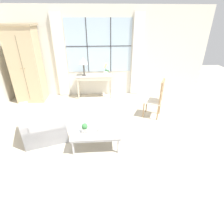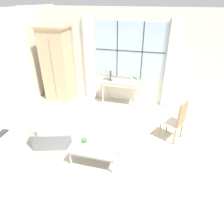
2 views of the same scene
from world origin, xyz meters
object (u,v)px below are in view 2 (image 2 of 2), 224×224
object	(u,v)px
console_table	(121,84)
armoire	(57,65)
potted_orchid	(133,78)
side_chair_wooden	(177,119)
potted_plant_small	(84,141)
pillar_candle	(98,146)
table_lamp	(111,66)
coffee_table	(95,147)
armchair_upholstered	(54,131)

from	to	relation	value
console_table	armoire	bearing A→B (deg)	-177.40
armoire	potted_orchid	size ratio (longest dim) A/B	5.89
console_table	potted_orchid	bearing A→B (deg)	-1.04
side_chair_wooden	potted_plant_small	xyz separation A→B (m)	(-1.83, -1.20, -0.10)
pillar_candle	console_table	bearing A→B (deg)	93.14
pillar_candle	table_lamp	bearing A→B (deg)	99.80
console_table	side_chair_wooden	xyz separation A→B (m)	(1.69, -1.52, -0.10)
potted_plant_small	coffee_table	bearing A→B (deg)	9.71
console_table	potted_orchid	distance (m)	0.46
side_chair_wooden	pillar_candle	world-z (taller)	side_chair_wooden
coffee_table	potted_orchid	bearing A→B (deg)	83.05
potted_plant_small	table_lamp	bearing A→B (deg)	93.61
console_table	armchair_upholstered	size ratio (longest dim) A/B	1.08
side_chair_wooden	coffee_table	bearing A→B (deg)	-144.44
side_chair_wooden	potted_plant_small	world-z (taller)	side_chair_wooden
console_table	side_chair_wooden	bearing A→B (deg)	-42.08
coffee_table	armchair_upholstered	bearing A→B (deg)	161.40
side_chair_wooden	table_lamp	bearing A→B (deg)	143.29
console_table	side_chair_wooden	distance (m)	2.27
potted_plant_small	armoire	bearing A→B (deg)	126.09
armoire	potted_plant_small	distance (m)	3.32
armoire	console_table	world-z (taller)	armoire
armoire	coffee_table	world-z (taller)	armoire
coffee_table	potted_plant_small	xyz separation A→B (m)	(-0.21, -0.04, 0.14)
potted_orchid	potted_plant_small	bearing A→B (deg)	-101.23
table_lamp	coffee_table	world-z (taller)	table_lamp
console_table	pillar_candle	size ratio (longest dim) A/B	9.85
potted_orchid	pillar_candle	bearing A→B (deg)	-95.02
side_chair_wooden	pillar_candle	distance (m)	1.96
potted_orchid	armchair_upholstered	world-z (taller)	potted_orchid
armchair_upholstered	coffee_table	xyz separation A→B (m)	(1.17, -0.39, 0.08)
potted_orchid	coffee_table	xyz separation A→B (m)	(-0.33, -2.67, -0.58)
potted_orchid	side_chair_wooden	bearing A→B (deg)	-49.46
armoire	coffee_table	distance (m)	3.45
potted_orchid	pillar_candle	world-z (taller)	potted_orchid
potted_orchid	table_lamp	bearing A→B (deg)	-178.32
table_lamp	potted_orchid	bearing A→B (deg)	1.68
potted_plant_small	pillar_candle	xyz separation A→B (m)	(0.30, -0.02, -0.05)
side_chair_wooden	pillar_candle	size ratio (longest dim) A/B	8.82
console_table	table_lamp	size ratio (longest dim) A/B	1.98
armchair_upholstered	side_chair_wooden	distance (m)	2.91
console_table	pillar_candle	world-z (taller)	console_table
potted_orchid	pillar_candle	size ratio (longest dim) A/B	3.29
table_lamp	armchair_upholstered	size ratio (longest dim) A/B	0.55
coffee_table	table_lamp	bearing A→B (deg)	98.19
potted_orchid	armoire	bearing A→B (deg)	-177.98
potted_orchid	coffee_table	distance (m)	2.75
potted_orchid	side_chair_wooden	distance (m)	2.02
armchair_upholstered	side_chair_wooden	bearing A→B (deg)	15.31
pillar_candle	armoire	bearing A→B (deg)	129.92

